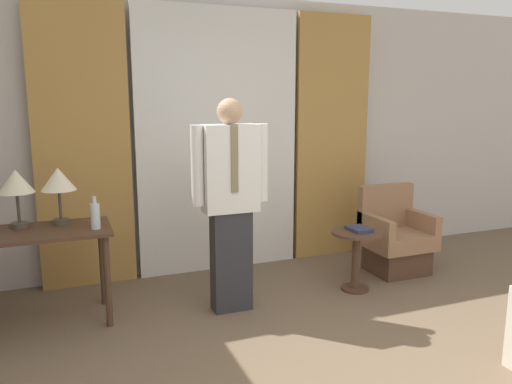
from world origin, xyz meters
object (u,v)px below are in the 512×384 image
Objects in this scene: bottle_near_edge at (95,215)px; armchair at (395,240)px; desk at (42,246)px; book at (359,229)px; person at (231,198)px; table_lamp_right at (58,181)px; table_lamp_left at (16,184)px; side_table at (356,250)px.

bottle_near_edge is 2.91m from armchair.
book is at bearing -5.98° from desk.
person is (1.42, -0.27, 0.31)m from desk.
person is 2.01× the size of armchair.
table_lamp_left is at bearing 180.00° from table_lamp_right.
side_table is at bearing -8.76° from table_lamp_left.
side_table is at bearing -9.80° from table_lamp_right.
table_lamp_right is 0.52× the size of armchair.
table_lamp_right is at bearing 177.65° from armchair.
table_lamp_right is at bearing 170.55° from book.
desk is 3.26m from armchair.
armchair is at bearing 0.18° from desk.
person is 3.13× the size of side_table.
bottle_near_edge is (0.54, -0.25, -0.24)m from table_lamp_left.
table_lamp_right is 0.26× the size of person.
person reaches higher than desk.
table_lamp_right is at bearing 162.15° from person.
desk reaches higher than book.
bottle_near_edge is at bearing 175.83° from book.
armchair is at bearing -2.35° from table_lamp_right.
armchair is (3.39, -0.13, -0.76)m from table_lamp_left.
table_lamp_left reaches higher than desk.
bottle_near_edge is 2.26m from side_table.
person reaches higher than armchair.
person is at bearing -171.25° from armchair.
desk is 0.47m from bottle_near_edge.
desk is 4.03× the size of bottle_near_edge.
bottle_near_edge is at bearing 171.20° from person.
desk is at bearing 163.94° from bottle_near_edge.
person reaches higher than bottle_near_edge.
side_table is 0.19m from book.
table_lamp_right is at bearing 134.16° from bottle_near_edge.
bottle_near_edge is (0.39, -0.11, 0.23)m from desk.
armchair is (3.10, -0.13, -0.76)m from table_lamp_right.
book is at bearing -9.45° from table_lamp_right.
table_lamp_left is 2.87m from side_table.
bottle_near_edge reaches higher than desk.
book is at bearing -4.17° from bottle_near_edge.
table_lamp_right is at bearing 170.20° from side_table.
bottle_near_edge is at bearing 175.50° from side_table.
table_lamp_right is 2.59m from side_table.
armchair reaches higher than side_table.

